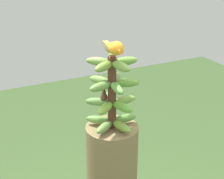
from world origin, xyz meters
name	(u,v)px	position (x,y,z in m)	size (l,w,h in m)	color
banana_bunch	(112,93)	(0.00, 0.00, 1.53)	(0.26, 0.25, 0.35)	#4C2D1E
perched_bird	(114,48)	(0.04, -0.01, 1.76)	(0.21, 0.07, 0.09)	#C68933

